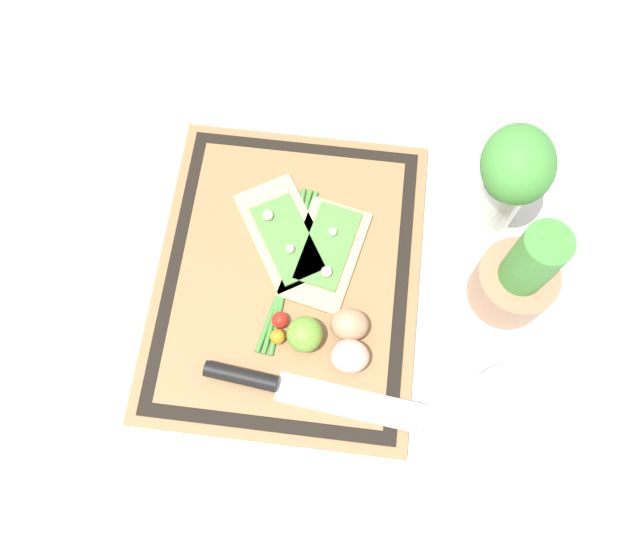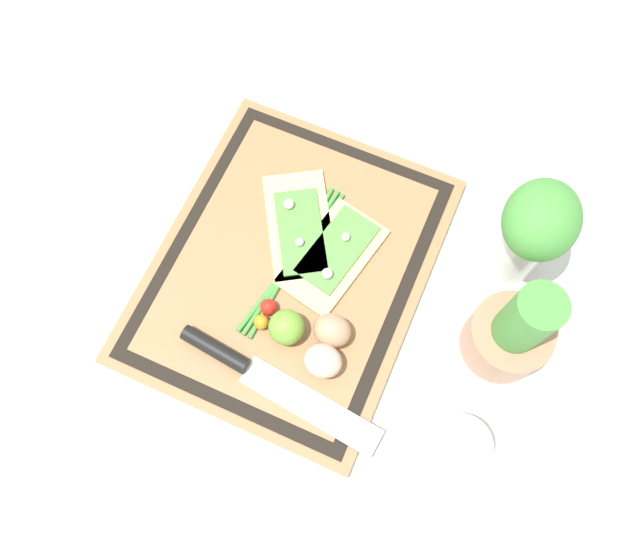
% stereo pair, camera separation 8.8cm
% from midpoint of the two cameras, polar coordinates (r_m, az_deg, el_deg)
% --- Properties ---
extents(ground_plane, '(6.00, 6.00, 0.00)m').
position_cam_midpoint_polar(ground_plane, '(0.92, -5.68, -0.74)').
color(ground_plane, silver).
extents(cutting_board, '(0.47, 0.38, 0.02)m').
position_cam_midpoint_polar(cutting_board, '(0.91, -5.72, -0.58)').
color(cutting_board, '#997047').
rests_on(cutting_board, ground_plane).
extents(pizza_slice_near, '(0.19, 0.17, 0.02)m').
position_cam_midpoint_polar(pizza_slice_near, '(0.92, -6.01, 3.36)').
color(pizza_slice_near, '#DBBC7F').
rests_on(pizza_slice_near, cutting_board).
extents(pizza_slice_far, '(0.18, 0.13, 0.02)m').
position_cam_midpoint_polar(pizza_slice_far, '(0.90, -2.19, 1.63)').
color(pizza_slice_far, '#DBBC7F').
rests_on(pizza_slice_far, cutting_board).
extents(knife, '(0.06, 0.30, 0.02)m').
position_cam_midpoint_polar(knife, '(0.85, -6.89, -10.43)').
color(knife, silver).
rests_on(knife, cutting_board).
extents(egg_brown, '(0.05, 0.05, 0.05)m').
position_cam_midpoint_polar(egg_brown, '(0.85, -0.25, -5.01)').
color(egg_brown, tan).
rests_on(egg_brown, cutting_board).
extents(egg_pink, '(0.05, 0.05, 0.05)m').
position_cam_midpoint_polar(egg_pink, '(0.84, -0.25, -7.89)').
color(egg_pink, beige).
rests_on(egg_pink, cutting_board).
extents(lime, '(0.05, 0.05, 0.05)m').
position_cam_midpoint_polar(lime, '(0.85, -4.38, -5.89)').
color(lime, '#70A838').
rests_on(lime, cutting_board).
extents(cherry_tomato_red, '(0.02, 0.02, 0.02)m').
position_cam_midpoint_polar(cherry_tomato_red, '(0.87, -6.49, -4.58)').
color(cherry_tomato_red, red).
rests_on(cherry_tomato_red, cutting_board).
extents(cherry_tomato_yellow, '(0.02, 0.02, 0.02)m').
position_cam_midpoint_polar(cherry_tomato_yellow, '(0.86, -6.56, -6.10)').
color(cherry_tomato_yellow, orange).
rests_on(cherry_tomato_yellow, cutting_board).
extents(scallion_bunch, '(0.26, 0.06, 0.01)m').
position_cam_midpoint_polar(scallion_bunch, '(0.90, -5.46, 0.15)').
color(scallion_bunch, '#47933D').
rests_on(scallion_bunch, cutting_board).
extents(herb_pot, '(0.11, 0.11, 0.19)m').
position_cam_midpoint_polar(herb_pot, '(0.87, 14.98, -0.67)').
color(herb_pot, '#AD7A5B').
rests_on(herb_pot, ground_plane).
extents(sauce_jar, '(0.08, 0.08, 0.09)m').
position_cam_midpoint_polar(sauce_jar, '(0.85, 13.11, -11.60)').
color(sauce_jar, silver).
rests_on(sauce_jar, ground_plane).
extents(herb_glass, '(0.11, 0.10, 0.20)m').
position_cam_midpoint_polar(herb_glass, '(0.87, 14.32, 8.29)').
color(herb_glass, silver).
rests_on(herb_glass, ground_plane).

